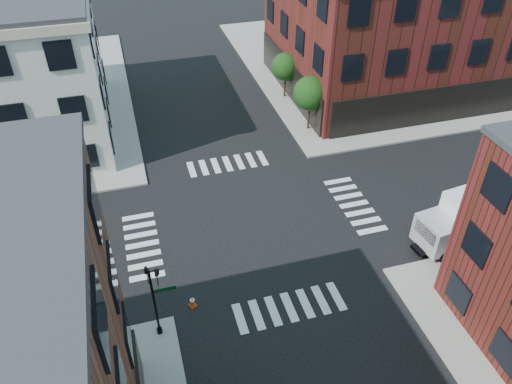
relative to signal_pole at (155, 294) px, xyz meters
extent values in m
plane|color=black|center=(6.72, 6.68, -2.86)|extent=(120.00, 120.00, 0.00)
cube|color=gray|center=(27.72, 27.68, -2.78)|extent=(30.00, 30.00, 0.15)
cube|color=#411910|center=(27.22, 22.68, 3.14)|extent=(25.00, 16.00, 12.00)
cylinder|color=black|center=(14.22, 16.68, -1.97)|extent=(0.18, 0.18, 1.47)
cylinder|color=black|center=(14.22, 16.68, -1.24)|extent=(0.12, 0.12, 1.47)
sphere|color=black|center=(14.22, 16.68, 0.44)|extent=(2.69, 2.69, 2.69)
sphere|color=black|center=(14.47, 16.58, -0.10)|extent=(1.85, 1.85, 1.85)
cylinder|color=black|center=(14.22, 22.68, -2.04)|extent=(0.18, 0.18, 1.33)
cylinder|color=black|center=(14.22, 22.68, -1.38)|extent=(0.12, 0.12, 1.33)
sphere|color=black|center=(14.22, 22.68, 0.14)|extent=(2.43, 2.43, 2.43)
sphere|color=black|center=(14.47, 22.58, -0.35)|extent=(1.67, 1.67, 1.67)
cylinder|color=black|center=(-0.08, -0.12, -0.56)|extent=(0.12, 0.12, 4.60)
cylinder|color=black|center=(-0.08, -0.12, -2.56)|extent=(0.28, 0.28, 0.30)
cube|color=#053819|center=(0.47, -0.12, 0.29)|extent=(1.10, 0.03, 0.22)
cube|color=#053819|center=(-0.08, 0.43, 0.54)|extent=(0.03, 1.10, 0.22)
imported|color=black|center=(0.27, -0.02, 1.04)|extent=(0.22, 0.18, 1.10)
imported|color=black|center=(-0.18, 0.23, 1.04)|extent=(0.18, 0.22, 1.10)
cube|color=white|center=(19.80, 1.82, -0.91)|extent=(5.63, 2.98, 2.87)
cube|color=maroon|center=(19.95, 0.65, -0.91)|extent=(2.03, 0.30, 0.65)
cube|color=maroon|center=(19.65, 2.99, -0.91)|extent=(2.03, 0.30, 0.65)
cube|color=#BBBCBE|center=(16.31, 1.37, -1.42)|extent=(2.12, 2.44, 1.85)
cube|color=black|center=(15.44, 1.26, -1.10)|extent=(0.32, 1.76, 0.83)
cube|color=black|center=(18.70, 1.68, -2.39)|extent=(7.47, 1.87, 0.23)
cylinder|color=black|center=(16.43, 0.40, -2.39)|extent=(0.96, 0.44, 0.93)
cylinder|color=black|center=(16.19, 2.33, -2.39)|extent=(0.96, 0.44, 0.93)
cylinder|color=black|center=(19.74, 0.83, -2.39)|extent=(0.96, 0.44, 0.93)
cylinder|color=black|center=(19.49, 2.76, -2.39)|extent=(0.96, 0.44, 0.93)
cylinder|color=black|center=(21.70, 3.04, -2.39)|extent=(0.96, 0.44, 0.93)
cube|color=#DA4009|center=(1.83, 1.22, -2.84)|extent=(0.47, 0.47, 0.04)
cone|color=#DA4009|center=(1.83, 1.22, -2.53)|extent=(0.45, 0.45, 0.65)
cylinder|color=white|center=(1.83, 1.22, -2.44)|extent=(0.25, 0.25, 0.07)
camera|label=1|loc=(0.25, -16.34, 18.12)|focal=35.00mm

